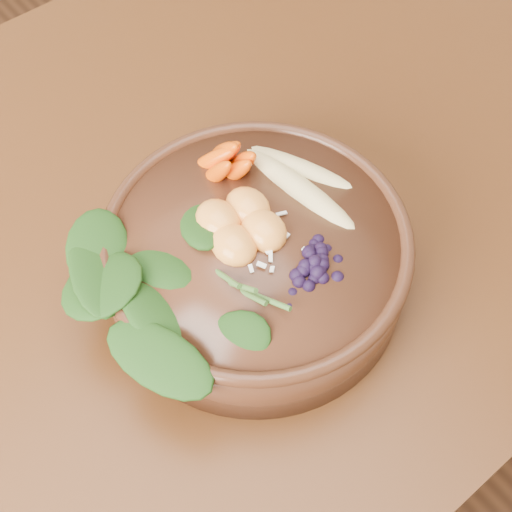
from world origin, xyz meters
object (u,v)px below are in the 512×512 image
kale_heap (172,228)px  blueberry_pile (315,254)px  banana_halves (301,168)px  dining_table (183,257)px  stoneware_bowl (256,261)px  carrot_cluster (217,138)px  mandarin_cluster (241,218)px

kale_heap → blueberry_pile: 0.15m
banana_halves → kale_heap: bearing=156.5°
dining_table → stoneware_bowl: bearing=-83.4°
stoneware_bowl → carrot_cluster: size_ratio=3.62×
carrot_cluster → dining_table: bearing=126.6°
stoneware_bowl → dining_table: bearing=96.6°
dining_table → blueberry_pile: blueberry_pile is taller
carrot_cluster → banana_halves: size_ratio=0.47×
banana_halves → mandarin_cluster: (-0.09, -0.01, 0.00)m
kale_heap → banana_halves: kale_heap is taller
carrot_cluster → banana_halves: 0.10m
carrot_cluster → banana_halves: carrot_cluster is taller
kale_heap → carrot_cluster: 0.11m
blueberry_pile → carrot_cluster: bearing=87.9°
kale_heap → banana_halves: size_ratio=1.12×
carrot_cluster → mandarin_cluster: carrot_cluster is taller
banana_halves → mandarin_cluster: mandarin_cluster is taller
kale_heap → mandarin_cluster: bearing=-24.3°
dining_table → carrot_cluster: 0.23m
kale_heap → banana_halves: (0.16, -0.02, -0.01)m
dining_table → blueberry_pile: size_ratio=10.56×
kale_heap → banana_halves: bearing=-6.0°
banana_halves → mandarin_cluster: size_ratio=1.84×
dining_table → kale_heap: kale_heap is taller
stoneware_bowl → kale_heap: bearing=144.4°
stoneware_bowl → mandarin_cluster: bearing=101.2°
mandarin_cluster → kale_heap: bearing=155.7°
mandarin_cluster → blueberry_pile: size_ratio=0.69×
stoneware_bowl → mandarin_cluster: mandarin_cluster is taller
stoneware_bowl → mandarin_cluster: (-0.00, 0.02, 0.06)m
kale_heap → blueberry_pile: bearing=-50.7°
dining_table → mandarin_cluster: (0.01, -0.11, 0.20)m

